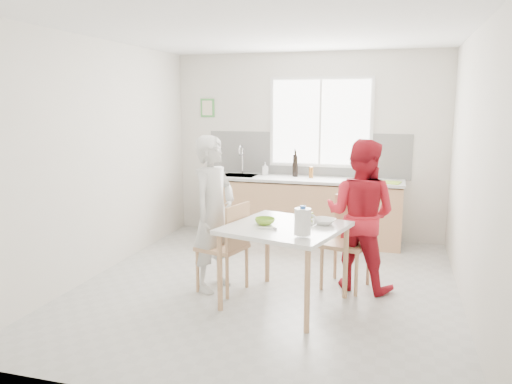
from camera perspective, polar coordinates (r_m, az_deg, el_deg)
ground at (r=5.56m, az=1.28°, el=-10.74°), size 4.50×4.50×0.00m
room_shell at (r=5.20m, az=1.36°, el=6.43°), size 4.50×4.50×4.50m
window at (r=7.34m, az=7.38°, el=7.90°), size 1.50×0.06×1.30m
backsplash at (r=7.42m, az=5.78°, el=4.28°), size 3.00×0.02×0.65m
picture_frame at (r=7.80m, az=-5.57°, el=9.54°), size 0.22×0.03×0.28m
kitchen_counter at (r=7.26m, az=5.22°, el=-2.29°), size 2.84×0.64×1.37m
dining_table at (r=4.89m, az=3.34°, el=-4.82°), size 1.28×1.28×0.80m
chair_left at (r=5.28m, az=-3.25°, el=-5.88°), size 0.54×0.54×0.96m
chair_far at (r=5.53m, az=10.53°, el=-5.14°), size 0.55×0.55×0.98m
person_white at (r=5.30m, az=-4.86°, el=-2.48°), size 0.54×0.68×1.65m
person_red at (r=5.42m, az=11.84°, el=-2.59°), size 0.91×0.79×1.61m
bowl_green at (r=4.91m, az=1.01°, el=-3.36°), size 0.24×0.24×0.06m
bowl_white at (r=4.96m, az=7.77°, el=-3.36°), size 0.28×0.28×0.06m
milk_jug at (r=4.45m, az=5.41°, el=-3.36°), size 0.21×0.15×0.26m
green_box at (r=5.06m, az=5.83°, el=-2.84°), size 0.12×0.12×0.09m
spoon at (r=4.72m, az=1.25°, el=-4.20°), size 0.16×0.03×0.01m
cutting_board at (r=6.94m, az=14.73°, el=1.09°), size 0.39×0.31×0.01m
wine_bottle_a at (r=7.29m, az=4.46°, el=3.04°), size 0.07×0.07×0.32m
wine_bottle_b at (r=7.27m, az=4.53°, el=2.95°), size 0.07×0.07×0.30m
jar_amber at (r=7.16m, az=6.31°, el=2.24°), size 0.06×0.06×0.16m
soap_bottle at (r=7.42m, az=1.04°, el=2.71°), size 0.11×0.12×0.19m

